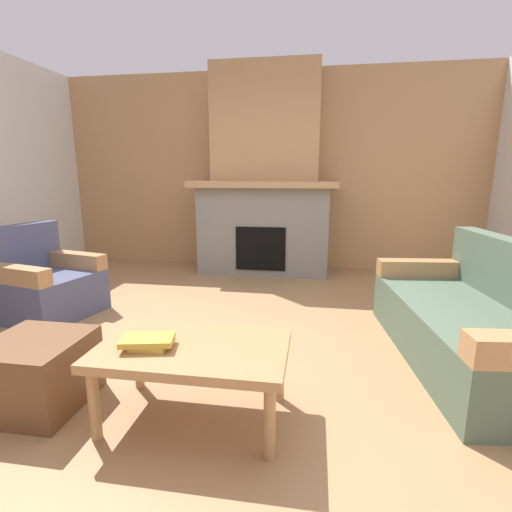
{
  "coord_description": "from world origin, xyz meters",
  "views": [
    {
      "loc": [
        0.68,
        -2.43,
        1.31
      ],
      "look_at": [
        0.19,
        0.63,
        0.64
      ],
      "focal_mm": 26.3,
      "sensor_mm": 36.0,
      "label": 1
    }
  ],
  "objects_px": {
    "coffee_table": "(193,354)",
    "ottoman": "(37,372)",
    "couch": "(476,323)",
    "fireplace": "(265,186)",
    "armchair": "(44,285)"
  },
  "relations": [
    {
      "from": "coffee_table",
      "to": "ottoman",
      "type": "height_order",
      "value": "coffee_table"
    },
    {
      "from": "couch",
      "to": "ottoman",
      "type": "relative_size",
      "value": 3.61
    },
    {
      "from": "couch",
      "to": "fireplace",
      "type": "bearing_deg",
      "value": 127.82
    },
    {
      "from": "couch",
      "to": "coffee_table",
      "type": "xyz_separation_m",
      "value": [
        -1.76,
        -0.94,
        0.09
      ]
    },
    {
      "from": "couch",
      "to": "ottoman",
      "type": "distance_m",
      "value": 2.86
    },
    {
      "from": "fireplace",
      "to": "couch",
      "type": "xyz_separation_m",
      "value": [
        1.83,
        -2.35,
        -0.88
      ]
    },
    {
      "from": "couch",
      "to": "armchair",
      "type": "bearing_deg",
      "value": 174.66
    },
    {
      "from": "fireplace",
      "to": "coffee_table",
      "type": "distance_m",
      "value": 3.39
    },
    {
      "from": "couch",
      "to": "armchair",
      "type": "distance_m",
      "value": 3.67
    },
    {
      "from": "fireplace",
      "to": "couch",
      "type": "distance_m",
      "value": 3.11
    },
    {
      "from": "armchair",
      "to": "ottoman",
      "type": "relative_size",
      "value": 1.75
    },
    {
      "from": "armchair",
      "to": "coffee_table",
      "type": "relative_size",
      "value": 0.91
    },
    {
      "from": "ottoman",
      "to": "fireplace",
      "type": "bearing_deg",
      "value": 75.34
    },
    {
      "from": "coffee_table",
      "to": "ottoman",
      "type": "bearing_deg",
      "value": -178.84
    },
    {
      "from": "armchair",
      "to": "ottoman",
      "type": "xyz_separation_m",
      "value": [
        0.96,
        -1.3,
        -0.09
      ]
    }
  ]
}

